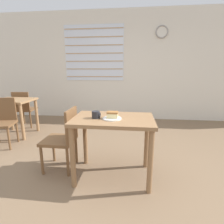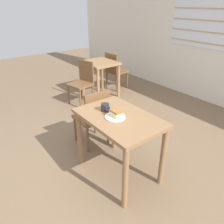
% 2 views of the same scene
% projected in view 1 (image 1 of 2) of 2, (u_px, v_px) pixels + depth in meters
% --- Properties ---
extents(ground_plane, '(14.00, 14.00, 0.00)m').
position_uv_depth(ground_plane, '(106.00, 186.00, 2.03)').
color(ground_plane, '#7A6047').
extents(wall_back, '(10.00, 0.09, 2.80)m').
position_uv_depth(wall_back, '(122.00, 66.00, 4.62)').
color(wall_back, silver).
rests_on(wall_back, ground_plane).
extents(dining_table_near, '(0.95, 0.63, 0.77)m').
position_uv_depth(dining_table_near, '(113.00, 129.00, 2.09)').
color(dining_table_near, olive).
rests_on(dining_table_near, ground_plane).
extents(dining_table_far, '(0.71, 0.62, 0.74)m').
position_uv_depth(dining_table_far, '(15.00, 107.00, 3.53)').
color(dining_table_far, '#9E754C').
rests_on(dining_table_far, ground_plane).
extents(chair_near_window, '(0.40, 0.40, 0.84)m').
position_uv_depth(chair_near_window, '(64.00, 137.00, 2.30)').
color(chair_near_window, brown).
rests_on(chair_near_window, ground_plane).
extents(chair_far_corner, '(0.48, 0.48, 0.84)m').
position_uv_depth(chair_far_corner, '(3.00, 120.00, 3.06)').
color(chair_far_corner, brown).
rests_on(chair_far_corner, ground_plane).
extents(chair_far_opposite, '(0.44, 0.44, 0.84)m').
position_uv_depth(chair_far_opposite, '(24.00, 108.00, 4.07)').
color(chair_far_opposite, brown).
rests_on(chair_far_opposite, ground_plane).
extents(plate, '(0.22, 0.22, 0.01)m').
position_uv_depth(plate, '(112.00, 118.00, 2.01)').
color(plate, white).
rests_on(plate, dining_table_near).
extents(cake_slice, '(0.13, 0.09, 0.07)m').
position_uv_depth(cake_slice, '(113.00, 115.00, 2.01)').
color(cake_slice, beige).
rests_on(cake_slice, plate).
extents(coffee_mug, '(0.10, 0.09, 0.08)m').
position_uv_depth(coffee_mug, '(96.00, 115.00, 2.03)').
color(coffee_mug, '#232328').
rests_on(coffee_mug, dining_table_near).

